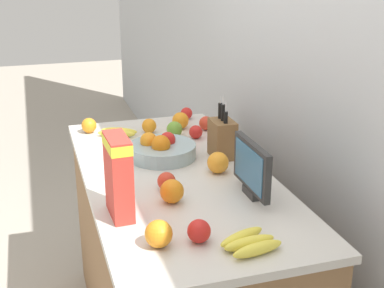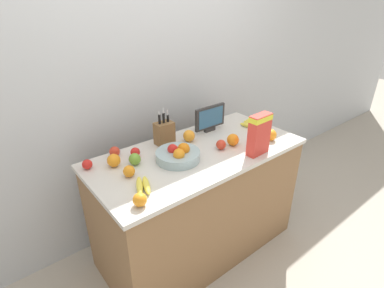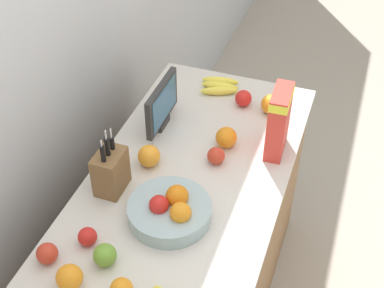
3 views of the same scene
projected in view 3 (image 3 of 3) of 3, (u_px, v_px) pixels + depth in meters
The scene contains 16 objects.
wall_back at pixel (32, 64), 1.92m from camera, with size 9.00×0.06×2.60m.
counter at pixel (186, 255), 2.33m from camera, with size 1.54×0.74×0.90m.
knife_block at pixel (111, 171), 1.96m from camera, with size 0.13×0.09×0.28m.
small_monitor at pixel (162, 104), 2.22m from camera, with size 0.29×0.03×0.21m.
cereal_box at pixel (279, 119), 2.07m from camera, with size 0.17×0.08×0.29m.
fruit_bowl at pixel (170, 210), 1.87m from camera, with size 0.30×0.30×0.12m.
banana_bunch_left at pixel (220, 86), 2.49m from camera, with size 0.16×0.20×0.04m.
apple_rear at pixel (105, 255), 1.73m from camera, with size 0.08×0.08×0.08m, color #6B9E33.
apple_rightmost at pixel (87, 237), 1.79m from camera, with size 0.07×0.07×0.07m, color red.
apple_leftmost at pixel (243, 98), 2.38m from camera, with size 0.08×0.08×0.08m, color red.
apple_near_bananas at pixel (47, 253), 1.73m from camera, with size 0.07×0.07×0.07m, color red.
apple_middle at pixel (216, 156), 2.10m from camera, with size 0.07×0.07×0.07m, color red.
orange_back_center at pixel (69, 277), 1.66m from camera, with size 0.09×0.09×0.09m, color orange.
orange_by_cereal at pixel (149, 156), 2.08m from camera, with size 0.09×0.09×0.09m, color orange.
orange_front_left at pixel (271, 104), 2.34m from camera, with size 0.09×0.09×0.09m, color orange.
orange_near_bowl at pixel (226, 137), 2.17m from camera, with size 0.09×0.09×0.09m, color orange.
Camera 3 is at (-1.36, -0.51, 2.33)m, focal length 50.00 mm.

